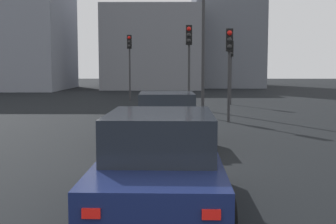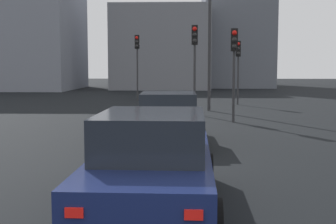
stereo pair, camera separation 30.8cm
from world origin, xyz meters
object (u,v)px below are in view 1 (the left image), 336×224
object	(u,v)px
traffic_light_far_left	(231,59)
traffic_light_far_right	(129,54)
car_beige_lead	(166,118)
traffic_light_near_right	(189,51)
car_navy_second	(161,164)
traffic_light_near_left	(229,55)
street_lamp_kerbside	(203,6)

from	to	relation	value
traffic_light_far_left	traffic_light_far_right	size ratio (longest dim) A/B	0.87
car_beige_lead	traffic_light_near_right	distance (m)	8.27
car_beige_lead	traffic_light_far_right	distance (m)	17.06
traffic_light_near_right	traffic_light_far_right	size ratio (longest dim) A/B	0.97
car_navy_second	traffic_light_near_left	xyz separation A→B (m)	(11.53, -2.46, 1.95)
traffic_light_far_left	car_navy_second	bearing A→B (deg)	-2.09
car_navy_second	traffic_light_far_right	distance (m)	23.49
car_navy_second	traffic_light_far_left	bearing A→B (deg)	-9.00
car_navy_second	traffic_light_far_left	xyz separation A→B (m)	(20.05, -3.61, 1.93)
traffic_light_near_left	traffic_light_far_right	distance (m)	12.76
traffic_light_far_left	traffic_light_far_right	bearing A→B (deg)	-108.86
car_navy_second	traffic_light_near_left	size ratio (longest dim) A/B	1.27
traffic_light_far_left	street_lamp_kerbside	bearing A→B (deg)	-19.07
car_beige_lead	traffic_light_near_right	xyz separation A→B (m)	(7.91, -0.94, 2.25)
traffic_light_far_right	street_lamp_kerbside	distance (m)	8.39
traffic_light_far_left	traffic_light_far_right	world-z (taller)	traffic_light_far_right
traffic_light_near_right	street_lamp_kerbside	bearing A→B (deg)	163.57
traffic_light_far_left	street_lamp_kerbside	xyz separation A→B (m)	(-3.65, 1.88, 2.57)
traffic_light_far_right	traffic_light_far_left	bearing A→B (deg)	68.40
car_navy_second	traffic_light_near_right	distance (m)	14.64
traffic_light_near_left	traffic_light_far_left	world-z (taller)	traffic_light_near_left
car_beige_lead	car_navy_second	size ratio (longest dim) A/B	0.91
car_navy_second	traffic_light_near_right	bearing A→B (deg)	-2.55
traffic_light_far_left	traffic_light_near_left	bearing A→B (deg)	0.42
traffic_light_far_left	car_beige_lead	bearing A→B (deg)	-6.81
car_navy_second	traffic_light_far_left	size ratio (longest dim) A/B	1.29
street_lamp_kerbside	traffic_light_far_right	bearing A→B (deg)	32.57
traffic_light_near_left	car_navy_second	bearing A→B (deg)	-6.35
traffic_light_near_right	street_lamp_kerbside	distance (m)	3.11
traffic_light_near_right	traffic_light_far_left	xyz separation A→B (m)	(5.62, -2.66, -0.29)
traffic_light_far_right	street_lamp_kerbside	world-z (taller)	street_lamp_kerbside
traffic_light_near_right	street_lamp_kerbside	xyz separation A→B (m)	(1.97, -0.79, 2.28)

